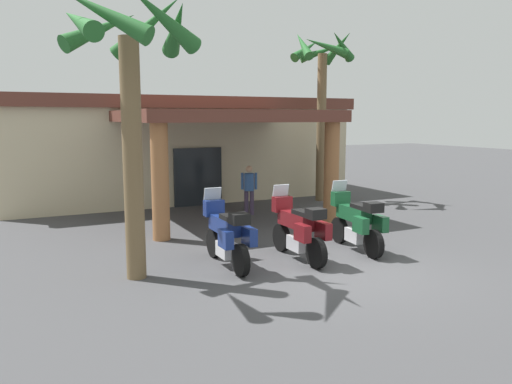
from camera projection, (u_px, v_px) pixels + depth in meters
ground_plane at (345, 269)px, 10.68m from camera, size 80.00×80.00×0.00m
motel_building at (171, 146)px, 21.09m from camera, size 13.59×12.14×3.95m
motorcycle_blue at (227, 235)px, 10.80m from camera, size 0.71×2.21×1.61m
motorcycle_maroon at (299, 229)px, 11.33m from camera, size 0.71×2.21×1.61m
motorcycle_green at (357, 222)px, 12.11m from camera, size 0.76×2.21×1.61m
pedestrian at (249, 187)px, 16.56m from camera, size 0.49×0.32×1.62m
palm_tree_near_portico at (322, 77)px, 18.98m from camera, size 2.29×2.45×6.45m
palm_tree_roadside at (130, 70)px, 9.52m from camera, size 2.68×2.75×5.69m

